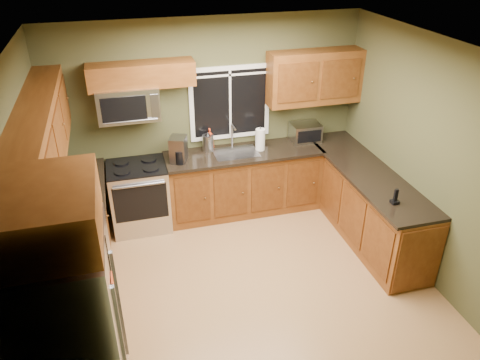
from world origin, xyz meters
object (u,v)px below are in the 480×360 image
paper_towel_roll (260,139)px  coffee_maker (179,150)px  toaster_oven (305,132)px  soap_bottle_a (210,139)px  refrigerator (72,338)px  cordless_phone (395,199)px  microwave (128,103)px  kettle (208,142)px  range (140,196)px  soap_bottle_b (259,136)px

paper_towel_roll → coffee_maker: bearing=-177.2°
toaster_oven → paper_towel_roll: paper_towel_roll is taller
coffee_maker → soap_bottle_a: (0.47, 0.26, -0.01)m
refrigerator → cordless_phone: size_ratio=10.00×
microwave → toaster_oven: size_ratio=1.86×
refrigerator → toaster_oven: bearing=43.2°
kettle → paper_towel_roll: bearing=-12.8°
refrigerator → cordless_phone: bearing=16.9°
microwave → cordless_phone: (2.73, -1.87, -0.74)m
refrigerator → range: size_ratio=1.92×
coffee_maker → cordless_phone: size_ratio=1.86×
coffee_maker → soap_bottle_a: size_ratio=1.12×
refrigerator → soap_bottle_b: bearing=50.9°
kettle → paper_towel_roll: paper_towel_roll is taller
microwave → kettle: microwave is taller
coffee_maker → soap_bottle_b: bearing=12.6°
soap_bottle_b → cordless_phone: bearing=-63.5°
refrigerator → soap_bottle_b: refrigerator is taller
coffee_maker → microwave: bearing=163.2°
soap_bottle_b → paper_towel_roll: bearing=-103.4°
range → cordless_phone: size_ratio=5.21×
paper_towel_roll → soap_bottle_a: 0.69m
kettle → soap_bottle_a: bearing=52.7°
refrigerator → paper_towel_roll: size_ratio=5.34×
refrigerator → soap_bottle_b: (2.44, 3.00, 0.14)m
soap_bottle_a → soap_bottle_b: soap_bottle_a is taller
kettle → soap_bottle_a: soap_bottle_a is taller
paper_towel_roll → microwave: bearing=176.1°
toaster_oven → kettle: bearing=178.5°
soap_bottle_b → coffee_maker: bearing=-167.4°
coffee_maker → toaster_oven: bearing=5.5°
soap_bottle_a → cordless_phone: 2.59m
toaster_oven → kettle: size_ratio=1.48×
toaster_oven → cordless_phone: (0.31, -1.87, -0.07)m
range → coffee_maker: size_ratio=2.80×
toaster_oven → cordless_phone: toaster_oven is taller
kettle → toaster_oven: bearing=-1.5°
cordless_phone → microwave: bearing=145.6°
paper_towel_roll → refrigerator: bearing=-130.6°
microwave → cordless_phone: microwave is taller
microwave → cordless_phone: bearing=-34.4°
range → soap_bottle_b: bearing=7.5°
range → cordless_phone: 3.27m
refrigerator → soap_bottle_b: size_ratio=8.68×
kettle → cordless_phone: 2.58m
kettle → cordless_phone: kettle is taller
refrigerator → kettle: (1.69, 2.95, 0.17)m
toaster_oven → coffee_maker: size_ratio=1.22×
range → microwave: bearing=90.0°
soap_bottle_b → cordless_phone: 2.19m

